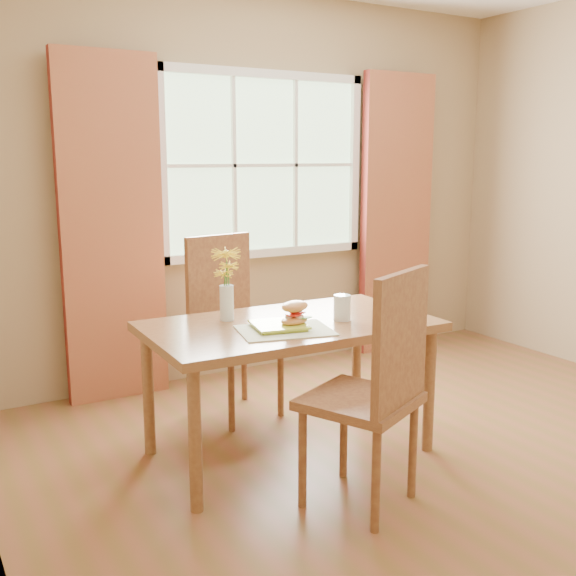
# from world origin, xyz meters

# --- Properties ---
(room) EXTENTS (4.24, 3.84, 2.74)m
(room) POSITION_xyz_m (0.00, 0.00, 1.35)
(room) COLOR brown
(room) RESTS_ON ground
(window) EXTENTS (1.62, 0.06, 1.32)m
(window) POSITION_xyz_m (0.00, 1.87, 1.50)
(window) COLOR #9EC494
(window) RESTS_ON room
(curtain_left) EXTENTS (0.65, 0.08, 2.20)m
(curtain_left) POSITION_xyz_m (-1.15, 1.78, 1.10)
(curtain_left) COLOR maroon
(curtain_left) RESTS_ON room
(curtain_right) EXTENTS (0.65, 0.08, 2.20)m
(curtain_right) POSITION_xyz_m (1.15, 1.78, 1.10)
(curtain_right) COLOR maroon
(curtain_right) RESTS_ON room
(dining_table) EXTENTS (1.50, 0.87, 0.72)m
(dining_table) POSITION_xyz_m (-0.61, 0.47, 0.64)
(dining_table) COLOR brown
(dining_table) RESTS_ON room
(chair_near) EXTENTS (0.60, 0.60, 1.09)m
(chair_near) POSITION_xyz_m (-0.57, -0.23, 0.60)
(chair_near) COLOR brown
(chair_near) RESTS_ON room
(chair_far) EXTENTS (0.53, 0.53, 1.10)m
(chair_far) POSITION_xyz_m (-0.63, 1.19, 0.60)
(chair_far) COLOR brown
(chair_far) RESTS_ON room
(placemat) EXTENTS (0.51, 0.42, 0.01)m
(placemat) POSITION_xyz_m (-0.73, 0.32, 0.72)
(placemat) COLOR beige
(placemat) RESTS_ON dining_table
(plate) EXTENTS (0.30, 0.30, 0.01)m
(plate) POSITION_xyz_m (-0.73, 0.37, 0.73)
(plate) COLOR #9EB42D
(plate) RESTS_ON placemat
(croissant_sandwich) EXTENTS (0.19, 0.16, 0.12)m
(croissant_sandwich) POSITION_xyz_m (-0.66, 0.35, 0.80)
(croissant_sandwich) COLOR #DA974A
(croissant_sandwich) RESTS_ON plate
(water_glass) EXTENTS (0.09, 0.09, 0.13)m
(water_glass) POSITION_xyz_m (-0.36, 0.37, 0.78)
(water_glass) COLOR silver
(water_glass) RESTS_ON dining_table
(flower_vase) EXTENTS (0.15, 0.15, 0.38)m
(flower_vase) POSITION_xyz_m (-0.88, 0.67, 0.95)
(flower_vase) COLOR silver
(flower_vase) RESTS_ON dining_table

